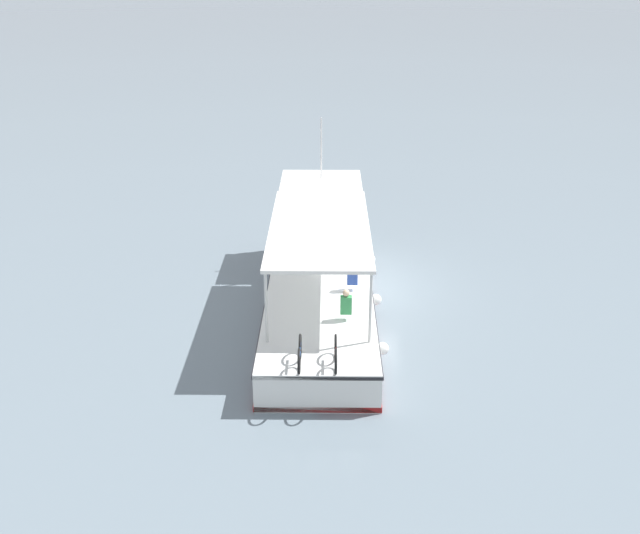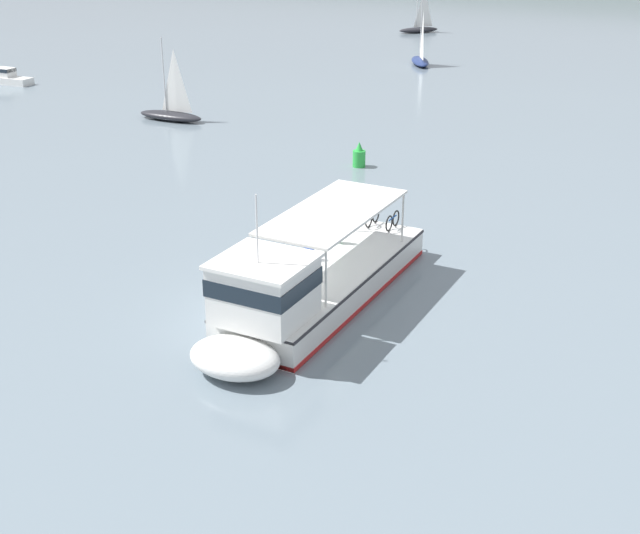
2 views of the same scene
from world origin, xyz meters
The scene contains 2 objects.
ground_plane centered at (0.00, 0.00, 0.00)m, with size 400.00×400.00×0.00m, color slate.
ferry_main centered at (1.52, 0.47, 1.02)m, with size 4.07×12.97×5.32m.
Camera 1 is at (0.02, 22.62, 10.62)m, focal length 40.70 mm.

